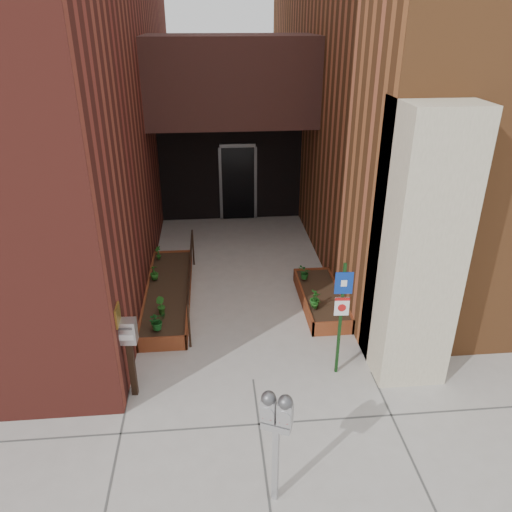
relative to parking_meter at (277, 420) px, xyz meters
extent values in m
plane|color=#9E9991|center=(-0.08, 2.24, -1.28)|extent=(80.00, 80.00, 0.00)
cube|color=brown|center=(5.92, 9.39, 3.72)|extent=(8.00, 13.70, 10.00)
cube|color=#B9AE8E|center=(2.47, 2.44, 0.92)|extent=(1.10, 1.20, 4.40)
cube|color=black|center=(-0.08, 8.24, 2.72)|extent=(4.20, 2.00, 2.00)
cube|color=black|center=(-0.08, 9.64, 0.22)|extent=(4.00, 0.30, 3.00)
cube|color=black|center=(0.12, 9.46, -0.23)|extent=(0.90, 0.06, 2.10)
cube|color=#B79338|center=(-2.07, 2.04, 0.22)|extent=(0.04, 0.30, 0.30)
cube|color=brown|center=(-1.63, 3.16, -1.13)|extent=(0.90, 0.04, 0.30)
cube|color=brown|center=(-1.63, 6.72, -1.13)|extent=(0.90, 0.04, 0.30)
cube|color=brown|center=(-2.06, 4.94, -1.13)|extent=(0.04, 3.60, 0.30)
cube|color=brown|center=(-1.20, 4.94, -1.13)|extent=(0.04, 3.60, 0.30)
cube|color=black|center=(-1.63, 4.94, -1.15)|extent=(0.82, 3.52, 0.26)
cube|color=brown|center=(1.52, 3.36, -1.13)|extent=(0.80, 0.04, 0.30)
cube|color=brown|center=(1.52, 5.52, -1.13)|extent=(0.80, 0.04, 0.30)
cube|color=brown|center=(1.14, 4.44, -1.13)|extent=(0.04, 2.20, 0.30)
cube|color=brown|center=(1.90, 4.44, -1.13)|extent=(0.04, 2.20, 0.30)
cube|color=black|center=(1.52, 4.44, -1.15)|extent=(0.72, 2.12, 0.26)
cylinder|color=black|center=(-1.13, 3.24, -0.83)|extent=(0.04, 0.04, 0.90)
cylinder|color=black|center=(-1.13, 6.54, -0.83)|extent=(0.04, 0.04, 0.90)
cylinder|color=black|center=(-1.13, 4.89, -0.40)|extent=(0.04, 3.30, 0.04)
cube|color=#AAAAAC|center=(0.00, 0.00, -0.71)|extent=(0.09, 0.09, 1.15)
cube|color=#AAAAAC|center=(0.00, 0.00, -0.09)|extent=(0.37, 0.27, 0.09)
cube|color=#AAAAAC|center=(-0.09, 0.04, 0.12)|extent=(0.20, 0.17, 0.30)
sphere|color=#59595B|center=(-0.09, 0.04, 0.29)|extent=(0.17, 0.17, 0.17)
cube|color=white|center=(-0.11, -0.01, 0.14)|extent=(0.10, 0.05, 0.06)
cube|color=#B21414|center=(-0.11, -0.01, 0.05)|extent=(0.10, 0.05, 0.03)
cube|color=#AAAAAC|center=(0.09, -0.04, 0.12)|extent=(0.20, 0.17, 0.30)
sphere|color=#59595B|center=(0.09, -0.04, 0.29)|extent=(0.17, 0.17, 0.17)
cube|color=white|center=(0.06, -0.09, 0.14)|extent=(0.10, 0.05, 0.06)
cube|color=#B21414|center=(0.06, -0.09, 0.05)|extent=(0.10, 0.05, 0.03)
cube|color=#133513|center=(1.33, 2.32, -0.26)|extent=(0.05, 0.05, 2.04)
cube|color=navy|center=(1.33, 2.29, 0.44)|extent=(0.28, 0.04, 0.37)
cube|color=white|center=(1.33, 2.29, 0.44)|extent=(0.09, 0.02, 0.11)
cube|color=white|center=(1.33, 2.29, 0.02)|extent=(0.23, 0.03, 0.33)
cube|color=#B21414|center=(1.33, 2.29, 0.15)|extent=(0.23, 0.03, 0.06)
cylinder|color=#B21414|center=(1.33, 2.28, 0.00)|extent=(0.13, 0.02, 0.13)
cube|color=black|center=(-1.97, 2.08, -0.78)|extent=(0.10, 0.10, 1.00)
cube|color=#B5B5B7|center=(-1.97, 2.08, -0.09)|extent=(0.28, 0.21, 0.38)
cube|color=#59595B|center=(-1.97, 1.98, 0.01)|extent=(0.20, 0.02, 0.04)
cube|color=white|center=(-1.97, 1.98, -0.14)|extent=(0.22, 0.02, 0.09)
imported|color=#18561D|center=(-1.70, 3.43, -0.81)|extent=(0.42, 0.42, 0.34)
imported|color=#215A19|center=(-1.68, 3.95, -0.81)|extent=(0.26, 0.26, 0.33)
imported|color=#22601B|center=(-1.93, 5.33, -0.82)|extent=(0.24, 0.24, 0.32)
imported|color=#1E611B|center=(-1.93, 6.31, -0.82)|extent=(0.23, 0.23, 0.32)
imported|color=#195016|center=(1.27, 3.94, -0.81)|extent=(0.21, 0.21, 0.35)
imported|color=#1C5217|center=(1.27, 3.85, -0.79)|extent=(0.20, 0.20, 0.37)
imported|color=#18551C|center=(1.27, 5.04, -0.83)|extent=(0.37, 0.37, 0.29)
camera|label=1|loc=(-0.62, -4.23, 4.16)|focal=35.00mm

